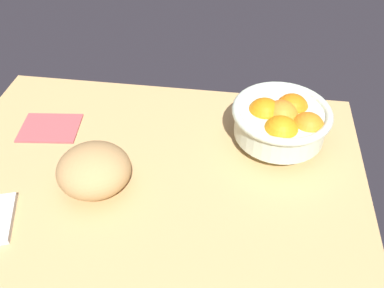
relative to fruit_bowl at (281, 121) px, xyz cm
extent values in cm
cube|color=tan|center=(-24.14, -11.69, -7.40)|extent=(81.89, 57.07, 3.00)
cylinder|color=silver|center=(-0.19, 0.36, -4.74)|extent=(10.06, 10.06, 2.31)
cylinder|color=silver|center=(-0.19, 0.36, -0.74)|extent=(18.16, 18.16, 5.69)
torus|color=silver|center=(-0.19, 0.36, 2.11)|extent=(19.76, 19.76, 1.60)
sphere|color=orange|center=(1.96, 2.98, 0.74)|extent=(6.80, 6.80, 6.80)
sphere|color=orange|center=(-0.44, -4.71, 0.76)|extent=(6.95, 6.95, 6.95)
sphere|color=orange|center=(-3.54, 0.60, 0.76)|extent=(6.96, 6.96, 6.96)
sphere|color=orange|center=(-0.19, 0.36, 0.76)|extent=(6.91, 6.91, 6.91)
sphere|color=orange|center=(4.74, -2.44, 0.68)|extent=(6.50, 6.50, 6.50)
ellipsoid|color=tan|center=(-33.54, -16.73, -1.62)|extent=(15.94, 15.51, 8.54)
cube|color=#B24E51|center=(-48.79, -2.08, -5.49)|extent=(13.42, 10.90, 0.81)
camera|label=1|loc=(-8.85, -65.71, 52.13)|focal=38.72mm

